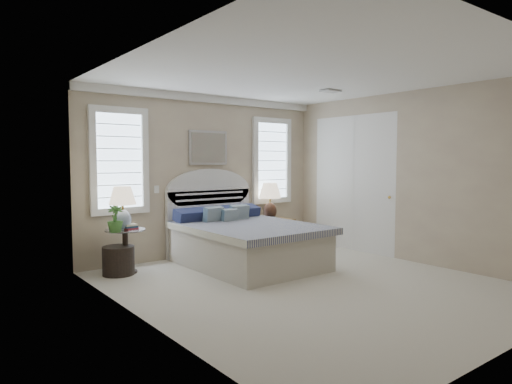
% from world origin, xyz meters
% --- Properties ---
extents(floor, '(4.50, 5.00, 0.01)m').
position_xyz_m(floor, '(0.00, 0.00, 0.00)').
color(floor, beige).
rests_on(floor, ground).
extents(ceiling, '(4.50, 5.00, 0.01)m').
position_xyz_m(ceiling, '(0.00, 0.00, 2.70)').
color(ceiling, white).
rests_on(ceiling, wall_back).
extents(wall_back, '(4.50, 0.02, 2.70)m').
position_xyz_m(wall_back, '(0.00, 2.50, 1.35)').
color(wall_back, tan).
rests_on(wall_back, floor).
extents(wall_left, '(0.02, 5.00, 2.70)m').
position_xyz_m(wall_left, '(-2.25, 0.00, 1.35)').
color(wall_left, tan).
rests_on(wall_left, floor).
extents(wall_right, '(0.02, 5.00, 2.70)m').
position_xyz_m(wall_right, '(2.25, 0.00, 1.35)').
color(wall_right, tan).
rests_on(wall_right, floor).
extents(crown_molding, '(4.50, 0.08, 0.12)m').
position_xyz_m(crown_molding, '(0.00, 2.46, 2.64)').
color(crown_molding, white).
rests_on(crown_molding, wall_back).
extents(hvac_vent, '(0.30, 0.20, 0.02)m').
position_xyz_m(hvac_vent, '(1.20, 0.80, 2.68)').
color(hvac_vent, '#B2B2B2').
rests_on(hvac_vent, ceiling).
extents(switch_plate, '(0.08, 0.01, 0.12)m').
position_xyz_m(switch_plate, '(-0.95, 2.48, 1.15)').
color(switch_plate, white).
rests_on(switch_plate, wall_back).
extents(window_left, '(0.90, 0.06, 1.60)m').
position_xyz_m(window_left, '(-1.55, 2.48, 1.60)').
color(window_left, silver).
rests_on(window_left, wall_back).
extents(window_right, '(0.90, 0.06, 1.60)m').
position_xyz_m(window_right, '(1.40, 2.48, 1.60)').
color(window_right, silver).
rests_on(window_right, wall_back).
extents(painting, '(0.74, 0.04, 0.58)m').
position_xyz_m(painting, '(0.00, 2.46, 1.82)').
color(painting, silver).
rests_on(painting, wall_back).
extents(closet_door, '(0.02, 1.80, 2.40)m').
position_xyz_m(closet_door, '(2.23, 1.20, 1.20)').
color(closet_door, silver).
rests_on(closet_door, floor).
extents(bed, '(1.72, 2.28, 1.47)m').
position_xyz_m(bed, '(0.00, 1.46, 0.39)').
color(bed, '#BDB6A6').
rests_on(bed, floor).
extents(side_table_left, '(0.56, 0.56, 0.63)m').
position_xyz_m(side_table_left, '(-1.65, 2.05, 0.39)').
color(side_table_left, black).
rests_on(side_table_left, floor).
extents(nightstand_right, '(0.50, 0.40, 0.53)m').
position_xyz_m(nightstand_right, '(1.30, 2.15, 0.39)').
color(nightstand_right, brown).
rests_on(nightstand_right, floor).
extents(floor_pot, '(0.57, 0.57, 0.40)m').
position_xyz_m(floor_pot, '(-1.77, 2.02, 0.20)').
color(floor_pot, black).
rests_on(floor_pot, floor).
extents(lamp_left, '(0.40, 0.40, 0.62)m').
position_xyz_m(lamp_left, '(-1.68, 2.03, 1.01)').
color(lamp_left, silver).
rests_on(lamp_left, side_table_left).
extents(lamp_right, '(0.53, 0.53, 0.67)m').
position_xyz_m(lamp_right, '(1.20, 2.27, 0.94)').
color(lamp_right, black).
rests_on(lamp_right, nightstand_right).
extents(potted_plant, '(0.25, 0.25, 0.37)m').
position_xyz_m(potted_plant, '(-1.86, 1.86, 0.81)').
color(potted_plant, '#306C2B').
rests_on(potted_plant, side_table_left).
extents(books_left, '(0.21, 0.17, 0.08)m').
position_xyz_m(books_left, '(-1.60, 1.97, 0.67)').
color(books_left, '#9F2734').
rests_on(books_left, side_table_left).
extents(books_right, '(0.23, 0.19, 0.05)m').
position_xyz_m(books_right, '(1.10, 2.15, 0.56)').
color(books_right, '#9F2734').
rests_on(books_right, nightstand_right).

